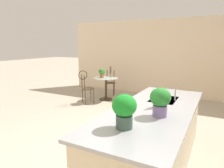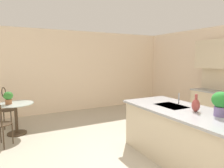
# 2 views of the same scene
# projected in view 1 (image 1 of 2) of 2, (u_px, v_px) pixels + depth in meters

# --- Properties ---
(ground_plane) EXTENTS (40.00, 40.00, 0.00)m
(ground_plane) POSITION_uv_depth(u_px,v_px,m) (112.00, 145.00, 3.76)
(ground_plane) COLOR #B2A893
(wall_left_window) EXTENTS (0.12, 7.80, 2.70)m
(wall_left_window) POSITION_uv_depth(u_px,v_px,m) (168.00, 58.00, 7.20)
(wall_left_window) COLOR beige
(wall_left_window) RESTS_ON ground
(kitchen_island) EXTENTS (2.80, 1.06, 0.92)m
(kitchen_island) POSITION_uv_depth(u_px,v_px,m) (153.00, 138.00, 3.02)
(kitchen_island) COLOR beige
(kitchen_island) RESTS_ON ground
(bistro_table) EXTENTS (0.80, 0.80, 0.74)m
(bistro_table) POSITION_uv_depth(u_px,v_px,m) (106.00, 87.00, 6.77)
(bistro_table) COLOR #3D2D1E
(bistro_table) RESTS_ON ground
(chair_near_window) EXTENTS (0.52, 0.49, 1.04)m
(chair_near_window) POSITION_uv_depth(u_px,v_px,m) (110.00, 79.00, 7.42)
(chair_near_window) COLOR #3D2D1E
(chair_near_window) RESTS_ON ground
(chair_by_island) EXTENTS (0.53, 0.53, 1.04)m
(chair_by_island) POSITION_uv_depth(u_px,v_px,m) (86.00, 85.00, 6.33)
(chair_by_island) COLOR #3D2D1E
(chair_by_island) RESTS_ON ground
(sink_faucet) EXTENTS (0.02, 0.02, 0.22)m
(sink_faucet) POSITION_uv_depth(u_px,v_px,m) (175.00, 94.00, 3.31)
(sink_faucet) COLOR #B2B5BA
(sink_faucet) RESTS_ON kitchen_island
(potted_plant_on_table) EXTENTS (0.21, 0.21, 0.29)m
(potted_plant_on_table) POSITION_uv_depth(u_px,v_px,m) (102.00, 73.00, 6.73)
(potted_plant_on_table) COLOR #9E603D
(potted_plant_on_table) RESTS_ON bistro_table
(potted_plant_counter_far) EXTENTS (0.27, 0.27, 0.38)m
(potted_plant_counter_far) POSITION_uv_depth(u_px,v_px,m) (124.00, 109.00, 2.19)
(potted_plant_counter_far) COLOR #385147
(potted_plant_counter_far) RESTS_ON kitchen_island
(potted_plant_counter_near) EXTENTS (0.26, 0.26, 0.37)m
(potted_plant_counter_near) POSITION_uv_depth(u_px,v_px,m) (160.00, 100.00, 2.56)
(potted_plant_counter_near) COLOR #7A669E
(potted_plant_counter_near) RESTS_ON kitchen_island
(vase_on_counter) EXTENTS (0.13, 0.13, 0.29)m
(vase_on_counter) POSITION_uv_depth(u_px,v_px,m) (158.00, 100.00, 2.93)
(vase_on_counter) COLOR #993D38
(vase_on_counter) RESTS_ON kitchen_island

